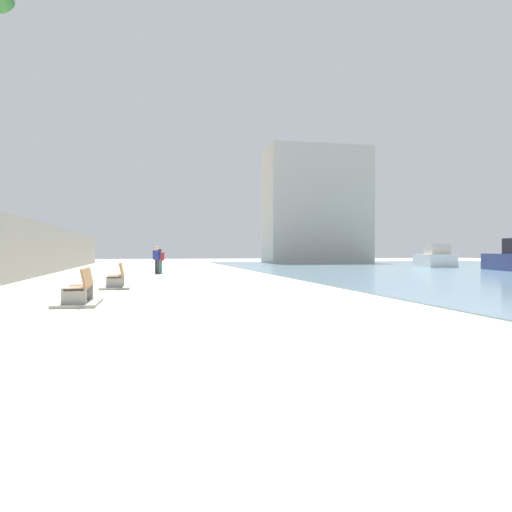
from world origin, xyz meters
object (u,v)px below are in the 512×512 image
bench_near (79,296)px  boat_nearest (435,258)px  bench_far (116,282)px  person_walking (157,258)px  person_standing (160,259)px

bench_near → boat_nearest: 36.61m
bench_near → bench_far: size_ratio=1.00×
boat_nearest → bench_near: bearing=-135.8°
bench_near → boat_nearest: size_ratio=0.42×
person_walking → boat_nearest: boat_nearest is taller
bench_near → person_standing: size_ratio=1.34×
bench_near → person_walking: person_walking is taller
bench_near → bench_far: 5.98m
person_walking → bench_near: bearing=-97.6°
bench_near → person_walking: size_ratio=1.23×
bench_far → person_standing: bearing=80.7°
person_walking → boat_nearest: size_ratio=0.34×
person_walking → person_standing: (0.20, 0.14, -0.10)m
person_walking → person_standing: size_ratio=1.09×
person_standing → boat_nearest: 24.90m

